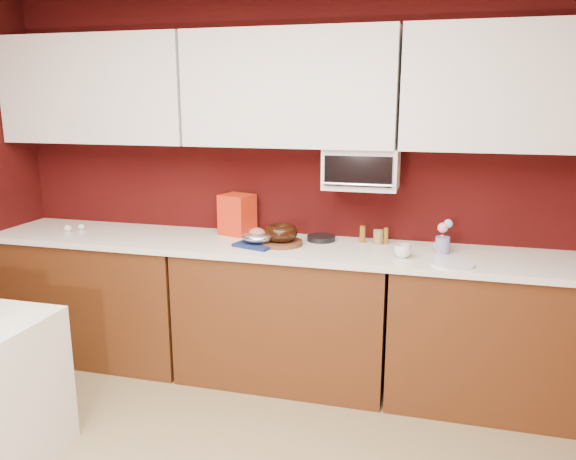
# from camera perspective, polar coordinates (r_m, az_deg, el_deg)

# --- Properties ---
(wall_back) EXTENTS (4.00, 0.02, 2.50)m
(wall_back) POSITION_cam_1_polar(r_m,az_deg,el_deg) (3.74, 0.86, 4.86)
(wall_back) COLOR #360807
(wall_back) RESTS_ON floor
(base_cabinet_left) EXTENTS (1.31, 0.58, 0.86)m
(base_cabinet_left) POSITION_cam_1_polar(r_m,az_deg,el_deg) (4.19, -18.36, -6.46)
(base_cabinet_left) COLOR #532A10
(base_cabinet_left) RESTS_ON floor
(base_cabinet_center) EXTENTS (1.31, 0.58, 0.86)m
(base_cabinet_center) POSITION_cam_1_polar(r_m,az_deg,el_deg) (3.66, -0.38, -8.63)
(base_cabinet_center) COLOR #532A10
(base_cabinet_center) RESTS_ON floor
(base_cabinet_right) EXTENTS (1.31, 0.58, 0.86)m
(base_cabinet_right) POSITION_cam_1_polar(r_m,az_deg,el_deg) (3.58, 21.04, -10.11)
(base_cabinet_right) COLOR #532A10
(base_cabinet_right) RESTS_ON floor
(countertop) EXTENTS (4.00, 0.62, 0.04)m
(countertop) POSITION_cam_1_polar(r_m,az_deg,el_deg) (3.52, -0.39, -1.81)
(countertop) COLOR white
(countertop) RESTS_ON base_cabinet_center
(upper_cabinet_left) EXTENTS (1.31, 0.33, 0.70)m
(upper_cabinet_left) POSITION_cam_1_polar(r_m,az_deg,el_deg) (4.09, -18.69, 13.34)
(upper_cabinet_left) COLOR white
(upper_cabinet_left) RESTS_ON wall_back
(upper_cabinet_center) EXTENTS (1.31, 0.33, 0.70)m
(upper_cabinet_center) POSITION_cam_1_polar(r_m,az_deg,el_deg) (3.54, 0.22, 14.14)
(upper_cabinet_center) COLOR white
(upper_cabinet_center) RESTS_ON wall_back
(upper_cabinet_right) EXTENTS (1.31, 0.33, 0.70)m
(upper_cabinet_right) POSITION_cam_1_polar(r_m,az_deg,el_deg) (3.45, 22.78, 13.18)
(upper_cabinet_right) COLOR white
(upper_cabinet_right) RESTS_ON wall_back
(toaster_oven) EXTENTS (0.45, 0.30, 0.25)m
(toaster_oven) POSITION_cam_1_polar(r_m,az_deg,el_deg) (3.50, 7.49, 6.24)
(toaster_oven) COLOR white
(toaster_oven) RESTS_ON upper_cabinet_center
(toaster_oven_door) EXTENTS (0.40, 0.02, 0.18)m
(toaster_oven_door) POSITION_cam_1_polar(r_m,az_deg,el_deg) (3.34, 7.12, 5.93)
(toaster_oven_door) COLOR black
(toaster_oven_door) RESTS_ON toaster_oven
(toaster_oven_handle) EXTENTS (0.42, 0.02, 0.02)m
(toaster_oven_handle) POSITION_cam_1_polar(r_m,az_deg,el_deg) (3.34, 7.05, 4.63)
(toaster_oven_handle) COLOR silver
(toaster_oven_handle) RESTS_ON toaster_oven
(cake_base) EXTENTS (0.35, 0.35, 0.03)m
(cake_base) POSITION_cam_1_polar(r_m,az_deg,el_deg) (3.51, -0.71, -1.31)
(cake_base) COLOR #5A311B
(cake_base) RESTS_ON countertop
(bundt_cake) EXTENTS (0.22, 0.22, 0.09)m
(bundt_cake) POSITION_cam_1_polar(r_m,az_deg,el_deg) (3.49, -0.71, -0.24)
(bundt_cake) COLOR black
(bundt_cake) RESTS_ON cake_base
(navy_towel) EXTENTS (0.30, 0.27, 0.02)m
(navy_towel) POSITION_cam_1_polar(r_m,az_deg,el_deg) (3.49, -3.14, -1.46)
(navy_towel) COLOR #152151
(navy_towel) RESTS_ON countertop
(foil_ham_nest) EXTENTS (0.24, 0.22, 0.07)m
(foil_ham_nest) POSITION_cam_1_polar(r_m,az_deg,el_deg) (3.48, -3.15, -0.73)
(foil_ham_nest) COLOR silver
(foil_ham_nest) RESTS_ON navy_towel
(roasted_ham) EXTENTS (0.11, 0.09, 0.07)m
(roasted_ham) POSITION_cam_1_polar(r_m,az_deg,el_deg) (3.48, -3.16, -0.33)
(roasted_ham) COLOR #A95F4D
(roasted_ham) RESTS_ON foil_ham_nest
(pandoro_box) EXTENTS (0.24, 0.23, 0.27)m
(pandoro_box) POSITION_cam_1_polar(r_m,az_deg,el_deg) (3.78, -5.18, 1.58)
(pandoro_box) COLOR #B00C0B
(pandoro_box) RESTS_ON countertop
(dark_pan) EXTENTS (0.18, 0.18, 0.03)m
(dark_pan) POSITION_cam_1_polar(r_m,az_deg,el_deg) (3.62, 3.37, -0.84)
(dark_pan) COLOR black
(dark_pan) RESTS_ON countertop
(coffee_mug) EXTENTS (0.10, 0.10, 0.09)m
(coffee_mug) POSITION_cam_1_polar(r_m,az_deg,el_deg) (3.28, 11.57, -2.00)
(coffee_mug) COLOR silver
(coffee_mug) RESTS_ON countertop
(blue_jar) EXTENTS (0.10, 0.10, 0.10)m
(blue_jar) POSITION_cam_1_polar(r_m,az_deg,el_deg) (3.43, 15.41, -1.50)
(blue_jar) COLOR navy
(blue_jar) RESTS_ON countertop
(flower_vase) EXTENTS (0.10, 0.10, 0.12)m
(flower_vase) POSITION_cam_1_polar(r_m,az_deg,el_deg) (3.46, 15.36, -1.21)
(flower_vase) COLOR silver
(flower_vase) RESTS_ON countertop
(flower_pink) EXTENTS (0.06, 0.06, 0.06)m
(flower_pink) POSITION_cam_1_polar(r_m,az_deg,el_deg) (3.44, 15.45, 0.23)
(flower_pink) COLOR pink
(flower_pink) RESTS_ON flower_vase
(flower_blue) EXTENTS (0.05, 0.05, 0.05)m
(flower_blue) POSITION_cam_1_polar(r_m,az_deg,el_deg) (3.45, 15.97, 0.62)
(flower_blue) COLOR #89B9DC
(flower_blue) RESTS_ON flower_vase
(china_plate) EXTENTS (0.29, 0.29, 0.01)m
(china_plate) POSITION_cam_1_polar(r_m,az_deg,el_deg) (3.21, 16.39, -3.35)
(china_plate) COLOR white
(china_plate) RESTS_ON countertop
(amber_bottle) EXTENTS (0.04, 0.04, 0.11)m
(amber_bottle) POSITION_cam_1_polar(r_m,az_deg,el_deg) (3.59, 7.58, -0.43)
(amber_bottle) COLOR brown
(amber_bottle) RESTS_ON countertop
(paper_cup) EXTENTS (0.06, 0.06, 0.09)m
(paper_cup) POSITION_cam_1_polar(r_m,az_deg,el_deg) (3.57, 9.15, -0.71)
(paper_cup) COLOR olive
(paper_cup) RESTS_ON countertop
(egg_left) EXTENTS (0.07, 0.06, 0.04)m
(egg_left) POSITION_cam_1_polar(r_m,az_deg,el_deg) (4.16, -21.47, 0.19)
(egg_left) COLOR silver
(egg_left) RESTS_ON countertop
(egg_right) EXTENTS (0.05, 0.04, 0.04)m
(egg_right) POSITION_cam_1_polar(r_m,az_deg,el_deg) (4.18, -20.27, 0.31)
(egg_right) COLOR silver
(egg_right) RESTS_ON countertop
(amber_bottle_tall) EXTENTS (0.04, 0.04, 0.10)m
(amber_bottle_tall) POSITION_cam_1_polar(r_m,az_deg,el_deg) (3.57, 9.90, -0.60)
(amber_bottle_tall) COLOR brown
(amber_bottle_tall) RESTS_ON countertop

